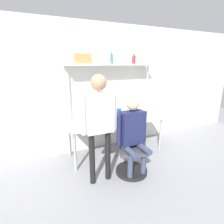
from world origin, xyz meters
name	(u,v)px	position (x,y,z in m)	size (l,w,h in m)	color
ground_plane	(124,161)	(0.00, 0.00, 0.00)	(12.00, 12.00, 0.00)	gray
wall_back	(107,89)	(0.00, 0.85, 1.35)	(8.00, 0.06, 2.70)	silver
desk	(115,122)	(0.00, 0.42, 0.70)	(2.03, 0.80, 0.76)	silver
shelf_unit	(111,76)	(0.00, 0.65, 1.64)	(1.93, 0.31, 1.88)	white
monitor	(104,107)	(-0.18, 0.63, 1.00)	(0.48, 0.23, 0.43)	black
laptop	(117,117)	(-0.02, 0.30, 0.83)	(0.29, 0.25, 0.25)	#BCBCC1
cell_phone	(130,120)	(0.24, 0.22, 0.77)	(0.07, 0.15, 0.01)	silver
office_chair	(131,157)	(-0.05, -0.36, 0.28)	(0.58, 0.58, 0.92)	black
person_seated	(133,130)	(-0.06, -0.40, 0.81)	(0.57, 0.47, 1.37)	#38425B
person_standing	(99,116)	(-0.65, -0.37, 1.12)	(0.58, 0.24, 1.74)	black
bottle_red	(134,60)	(0.55, 0.65, 1.97)	(0.08, 0.08, 0.21)	maroon
bottle_blue	(112,59)	(0.02, 0.65, 1.98)	(0.06, 0.06, 0.24)	#335999
storage_box	(82,59)	(-0.59, 0.65, 1.98)	(0.31, 0.23, 0.19)	#B27A47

